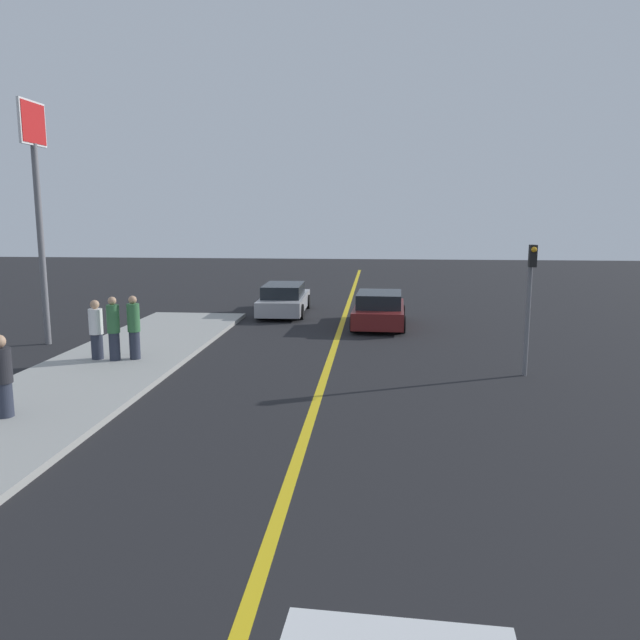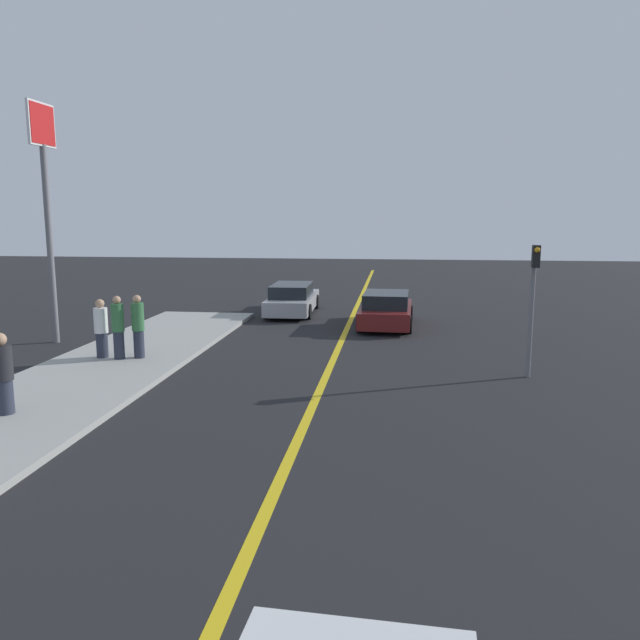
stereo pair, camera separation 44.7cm
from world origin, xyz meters
TOP-DOWN VIEW (x-y plane):
  - road_center_line at (0.00, 18.00)m, footprint 0.20×60.00m
  - sidewalk_left at (-5.87, 12.81)m, footprint 3.73×25.61m
  - car_ahead_center at (1.40, 23.95)m, footprint 2.05×4.30m
  - car_far_distant at (-2.56, 26.61)m, footprint 1.98×4.80m
  - pedestrian_near_curb at (-6.02, 12.23)m, footprint 0.41×0.41m
  - pedestrian_mid_group at (-5.86, 17.15)m, footprint 0.34×0.34m
  - pedestrian_far_standing at (-6.41, 17.25)m, footprint 0.38×0.38m
  - pedestrian_by_sign at (-5.37, 17.35)m, footprint 0.34×0.34m
  - traffic_light at (5.14, 16.98)m, footprint 0.18×0.40m
  - roadside_sign at (-9.20, 19.72)m, footprint 0.20×1.43m

SIDE VIEW (x-z plane):
  - road_center_line at x=0.00m, z-range 0.00..0.01m
  - sidewalk_left at x=-5.87m, z-range 0.00..0.14m
  - car_far_distant at x=-2.56m, z-range -0.02..1.25m
  - car_ahead_center at x=1.40m, z-range -0.03..1.27m
  - pedestrian_near_curb at x=-6.02m, z-range 0.13..1.79m
  - pedestrian_far_standing at x=-6.41m, z-range 0.14..1.79m
  - pedestrian_mid_group at x=-5.86m, z-range 0.15..1.91m
  - pedestrian_by_sign at x=-5.37m, z-range 0.15..1.92m
  - traffic_light at x=5.14m, z-range 0.43..3.79m
  - roadside_sign at x=-9.20m, z-range 1.54..9.05m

